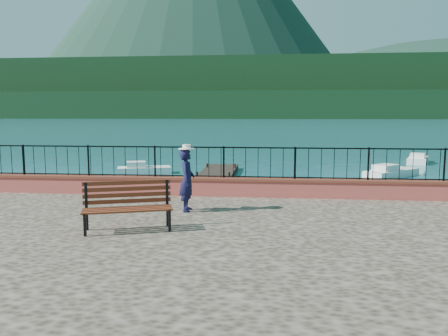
% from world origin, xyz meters
% --- Properties ---
extents(ground, '(2000.00, 2000.00, 0.00)m').
position_xyz_m(ground, '(0.00, 0.00, 0.00)').
color(ground, '#19596B').
rests_on(ground, ground).
extents(parapet, '(28.00, 0.46, 0.58)m').
position_xyz_m(parapet, '(0.00, 3.70, 1.49)').
color(parapet, '#BB4C43').
rests_on(parapet, promenade).
extents(railing, '(27.00, 0.05, 0.95)m').
position_xyz_m(railing, '(0.00, 3.70, 2.25)').
color(railing, black).
rests_on(railing, parapet).
extents(dock, '(2.00, 16.00, 0.30)m').
position_xyz_m(dock, '(-2.00, 12.00, 0.15)').
color(dock, '#2D231C').
rests_on(dock, ground).
extents(far_forest, '(900.00, 60.00, 18.00)m').
position_xyz_m(far_forest, '(0.00, 300.00, 9.00)').
color(far_forest, black).
rests_on(far_forest, ground).
extents(foothills, '(900.00, 120.00, 44.00)m').
position_xyz_m(foothills, '(0.00, 360.00, 22.00)').
color(foothills, black).
rests_on(foothills, ground).
extents(companion_hill, '(448.00, 384.00, 180.00)m').
position_xyz_m(companion_hill, '(220.00, 560.00, 0.00)').
color(companion_hill, '#142D23').
rests_on(companion_hill, ground).
extents(park_bench, '(2.05, 1.22, 1.08)m').
position_xyz_m(park_bench, '(-1.99, -0.58, 1.52)').
color(park_bench, black).
rests_on(park_bench, promenade).
extents(person, '(0.43, 0.62, 1.65)m').
position_xyz_m(person, '(-1.04, 1.47, 2.03)').
color(person, black).
rests_on(person, promenade).
extents(hat, '(0.44, 0.44, 0.12)m').
position_xyz_m(hat, '(-1.04, 1.47, 2.91)').
color(hat, white).
rests_on(hat, person).
extents(boat_1, '(4.45, 2.85, 0.80)m').
position_xyz_m(boat_1, '(6.14, 8.68, 0.40)').
color(boat_1, silver).
rests_on(boat_1, ground).
extents(boat_2, '(3.80, 3.66, 0.80)m').
position_xyz_m(boat_2, '(8.42, 17.06, 0.40)').
color(boat_2, silver).
rests_on(boat_2, ground).
extents(boat_3, '(3.52, 2.24, 0.80)m').
position_xyz_m(boat_3, '(-6.71, 16.79, 0.40)').
color(boat_3, white).
rests_on(boat_3, ground).
extents(boat_5, '(2.47, 3.64, 0.80)m').
position_xyz_m(boat_5, '(12.45, 24.83, 0.40)').
color(boat_5, white).
rests_on(boat_5, ground).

